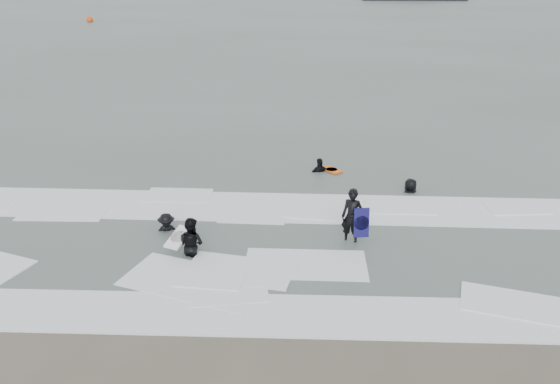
# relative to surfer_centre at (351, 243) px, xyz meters

# --- Properties ---
(ground) EXTENTS (320.00, 320.00, 0.00)m
(ground) POSITION_rel_surfer_centre_xyz_m (-2.36, -3.49, 0.00)
(ground) COLOR brown
(ground) RESTS_ON ground
(sea) EXTENTS (320.00, 320.00, 0.00)m
(sea) POSITION_rel_surfer_centre_xyz_m (-2.36, 76.51, 0.06)
(sea) COLOR #47544C
(sea) RESTS_ON ground
(surfer_centre) EXTENTS (0.80, 0.66, 1.89)m
(surfer_centre) POSITION_rel_surfer_centre_xyz_m (0.00, 0.00, 0.00)
(surfer_centre) COLOR black
(surfer_centre) RESTS_ON ground
(surfer_wading) EXTENTS (1.06, 0.96, 1.79)m
(surfer_wading) POSITION_rel_surfer_centre_xyz_m (-4.96, -1.02, 0.00)
(surfer_wading) COLOR black
(surfer_wading) RESTS_ON ground
(surfer_breaker) EXTENTS (1.11, 0.81, 1.54)m
(surfer_breaker) POSITION_rel_surfer_centre_xyz_m (-6.10, 0.42, 0.00)
(surfer_breaker) COLOR black
(surfer_breaker) RESTS_ON ground
(surfer_right_near) EXTENTS (1.13, 0.76, 1.78)m
(surfer_right_near) POSITION_rel_surfer_centre_xyz_m (-0.90, 6.44, 0.00)
(surfer_right_near) COLOR black
(surfer_right_near) RESTS_ON ground
(surfer_right_far) EXTENTS (1.00, 0.85, 1.74)m
(surfer_right_far) POSITION_rel_surfer_centre_xyz_m (2.61, 4.31, 0.00)
(surfer_right_far) COLOR black
(surfer_right_far) RESTS_ON ground
(surf_foam) EXTENTS (30.03, 9.06, 0.09)m
(surf_foam) POSITION_rel_surfer_centre_xyz_m (-2.36, 0.21, 0.04)
(surf_foam) COLOR white
(surf_foam) RESTS_ON ground
(bodyboards) EXTENTS (6.30, 8.47, 1.25)m
(bodyboards) POSITION_rel_surfer_centre_xyz_m (-1.86, 1.79, 0.50)
(bodyboards) COLOR #120F49
(bodyboards) RESTS_ON ground
(buoy) EXTENTS (1.00, 1.00, 1.65)m
(buoy) POSITION_rel_surfer_centre_xyz_m (-35.49, 70.36, 0.42)
(buoy) COLOR #E3440A
(buoy) RESTS_ON ground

